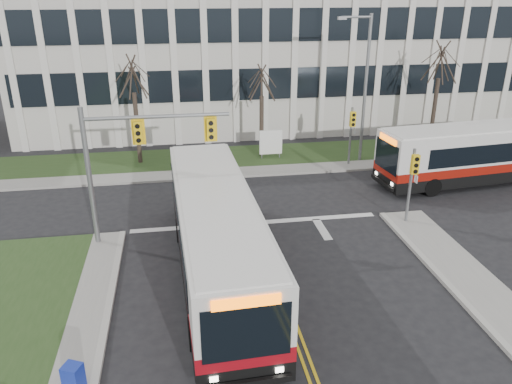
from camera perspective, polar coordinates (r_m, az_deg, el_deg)
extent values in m
plane|color=black|center=(17.51, 4.39, -15.25)|extent=(120.00, 120.00, 0.00)
cube|color=#9E9B93|center=(31.68, 6.91, 2.74)|extent=(44.00, 1.60, 0.14)
cube|color=#29421C|center=(34.23, 5.65, 4.29)|extent=(44.00, 5.00, 0.12)
cube|color=beige|center=(44.48, 1.95, 16.44)|extent=(40.00, 16.00, 12.00)
cylinder|color=slate|center=(22.30, -18.47, 1.37)|extent=(0.22, 0.22, 6.20)
cylinder|color=slate|center=(21.23, -11.26, 8.45)|extent=(6.00, 0.16, 0.16)
cube|color=yellow|center=(21.28, -13.31, 6.64)|extent=(0.34, 0.24, 0.92)
cube|color=yellow|center=(21.26, -5.18, 7.14)|extent=(0.34, 0.24, 0.92)
cylinder|color=slate|center=(24.66, 17.18, 0.55)|extent=(0.14, 0.14, 3.80)
cube|color=yellow|center=(24.09, 17.71, 3.02)|extent=(0.34, 0.24, 0.92)
cylinder|color=slate|center=(32.05, 10.73, 6.18)|extent=(0.14, 0.14, 3.80)
cube|color=yellow|center=(31.56, 11.00, 8.17)|extent=(0.34, 0.24, 0.92)
cylinder|color=slate|center=(32.41, 12.36, 11.16)|extent=(0.20, 0.20, 9.20)
cylinder|color=slate|center=(31.55, 11.44, 19.01)|extent=(1.80, 0.14, 0.14)
cube|color=slate|center=(31.26, 9.80, 19.00)|extent=(0.50, 0.25, 0.18)
cylinder|color=slate|center=(32.99, 0.66, 4.50)|extent=(0.08, 0.08, 1.00)
cylinder|color=slate|center=(33.21, 2.71, 4.60)|extent=(0.08, 0.08, 1.00)
cube|color=white|center=(32.89, 1.70, 5.71)|extent=(1.50, 0.12, 1.60)
cylinder|color=#42352B|center=(32.61, -13.40, 6.99)|extent=(0.28, 0.28, 4.62)
cylinder|color=#42352B|center=(33.23, 0.64, 7.42)|extent=(0.28, 0.28, 4.09)
cylinder|color=#42352B|center=(36.87, 19.61, 8.33)|extent=(0.28, 0.28, 4.95)
cube|color=#162A9B|center=(15.82, -20.12, -19.44)|extent=(0.64, 0.62, 0.95)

